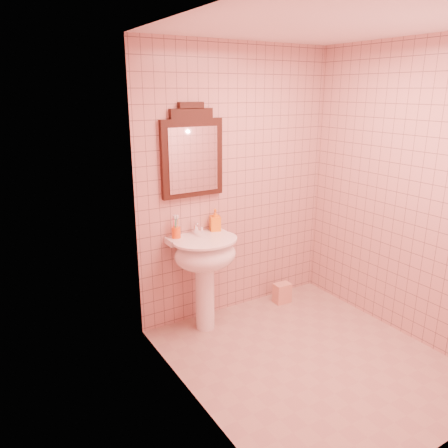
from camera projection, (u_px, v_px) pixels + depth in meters
floor at (309, 359)px, 3.54m from camera, size 2.20×2.20×0.00m
back_wall at (237, 184)px, 4.07m from camera, size 2.00×0.02×2.50m
pedestal_sink at (205, 261)px, 3.82m from camera, size 0.58×0.58×0.86m
faucet at (197, 228)px, 3.85m from camera, size 0.04×0.16×0.11m
mirror at (192, 154)px, 3.72m from camera, size 0.57×0.06×0.80m
toothbrush_cup at (176, 232)px, 3.77m from camera, size 0.08×0.08×0.18m
soap_dispenser at (215, 220)px, 3.95m from camera, size 0.12×0.12×0.20m
towel at (282, 293)px, 4.47m from camera, size 0.17×0.12×0.20m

